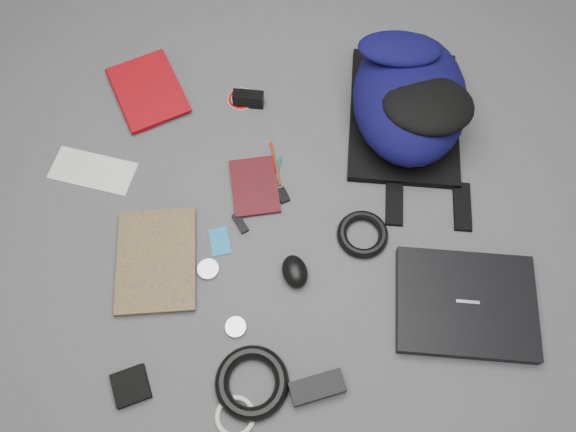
{
  "coord_description": "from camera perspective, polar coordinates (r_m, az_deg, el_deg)",
  "views": [
    {
      "loc": [
        -0.1,
        -0.63,
        1.42
      ],
      "look_at": [
        0.0,
        0.0,
        0.02
      ],
      "focal_mm": 35.0,
      "sensor_mm": 36.0,
      "label": 1
    }
  ],
  "objects": [
    {
      "name": "envelope",
      "position": [
        1.72,
        -19.22,
        4.37
      ],
      "size": [
        0.26,
        0.19,
        0.0
      ],
      "primitive_type": "cube",
      "rotation": [
        0.0,
        0.0,
        -0.4
      ],
      "color": "white",
      "rests_on": "ground"
    },
    {
      "name": "cable_coil",
      "position": [
        1.54,
        7.58,
        -1.86
      ],
      "size": [
        0.17,
        0.17,
        0.03
      ],
      "primitive_type": "torus",
      "rotation": [
        0.0,
        0.0,
        -0.29
      ],
      "color": "black",
      "rests_on": "ground"
    },
    {
      "name": "ground",
      "position": [
        1.56,
        0.0,
        -0.3
      ],
      "size": [
        4.0,
        4.0,
        0.0
      ],
      "primitive_type": "plane",
      "color": "#4F4F51",
      "rests_on": "ground"
    },
    {
      "name": "compact_camera",
      "position": [
        1.74,
        -4.05,
        11.78
      ],
      "size": [
        0.1,
        0.06,
        0.05
      ],
      "primitive_type": "cube",
      "rotation": [
        0.0,
        0.0,
        -0.25
      ],
      "color": "black",
      "rests_on": "ground"
    },
    {
      "name": "sticker_disc",
      "position": [
        1.77,
        -4.78,
        11.76
      ],
      "size": [
        0.1,
        0.1,
        0.0
      ],
      "primitive_type": "cylinder",
      "rotation": [
        0.0,
        0.0,
        0.22
      ],
      "color": "silver",
      "rests_on": "ground"
    },
    {
      "name": "usb_black",
      "position": [
        1.55,
        -4.87,
        -0.73
      ],
      "size": [
        0.04,
        0.07,
        0.01
      ],
      "primitive_type": "cube",
      "rotation": [
        0.0,
        0.0,
        0.36
      ],
      "color": "black",
      "rests_on": "ground"
    },
    {
      "name": "backpack",
      "position": [
        1.67,
        12.25,
        11.73
      ],
      "size": [
        0.46,
        0.57,
        0.21
      ],
      "primitive_type": null,
      "rotation": [
        0.0,
        0.0,
        -0.24
      ],
      "color": "black",
      "rests_on": "ground"
    },
    {
      "name": "laptop",
      "position": [
        1.53,
        17.62,
        -8.49
      ],
      "size": [
        0.41,
        0.35,
        0.04
      ],
      "primitive_type": "cube",
      "rotation": [
        0.0,
        0.0,
        -0.24
      ],
      "color": "black",
      "rests_on": "ground"
    },
    {
      "name": "id_badge",
      "position": [
        1.54,
        -6.94,
        -2.59
      ],
      "size": [
        0.06,
        0.08,
        0.0
      ],
      "primitive_type": "cube",
      "rotation": [
        0.0,
        0.0,
        0.07
      ],
      "color": "#1981C2",
      "rests_on": "ground"
    },
    {
      "name": "power_brick",
      "position": [
        1.42,
        2.98,
        -17.0
      ],
      "size": [
        0.14,
        0.07,
        0.03
      ],
      "primitive_type": "cube",
      "rotation": [
        0.0,
        0.0,
        0.13
      ],
      "color": "black",
      "rests_on": "ground"
    },
    {
      "name": "pen_teal",
      "position": [
        1.61,
        -1.16,
        3.92
      ],
      "size": [
        0.05,
        0.13,
        0.01
      ],
      "primitive_type": "cylinder",
      "rotation": [
        1.57,
        0.0,
        -0.32
      ],
      "color": "#0B6364",
      "rests_on": "ground"
    },
    {
      "name": "comic_book",
      "position": [
        1.57,
        -17.03,
        -4.59
      ],
      "size": [
        0.23,
        0.31,
        0.02
      ],
      "primitive_type": "imported",
      "rotation": [
        0.0,
        0.0,
        -0.08
      ],
      "color": "gold",
      "rests_on": "ground"
    },
    {
      "name": "headphone_left",
      "position": [
        1.51,
        -8.1,
        -5.4
      ],
      "size": [
        0.06,
        0.06,
        0.01
      ],
      "primitive_type": "cylinder",
      "rotation": [
        0.0,
        0.0,
        -0.08
      ],
      "color": "#B7B7BA",
      "rests_on": "ground"
    },
    {
      "name": "key_fob",
      "position": [
        1.58,
        -0.55,
        2.11
      ],
      "size": [
        0.04,
        0.05,
        0.01
      ],
      "primitive_type": "cube",
      "rotation": [
        0.0,
        0.0,
        0.27
      ],
      "color": "black",
      "rests_on": "ground"
    },
    {
      "name": "power_cord_coil",
      "position": [
        1.42,
        -3.68,
        -16.53
      ],
      "size": [
        0.23,
        0.23,
        0.04
      ],
      "primitive_type": "torus",
      "rotation": [
        0.0,
        0.0,
        0.36
      ],
      "color": "black",
      "rests_on": "ground"
    },
    {
      "name": "white_cable_coil",
      "position": [
        1.43,
        -5.38,
        -19.6
      ],
      "size": [
        0.11,
        0.11,
        0.01
      ],
      "primitive_type": "torus",
      "rotation": [
        0.0,
        0.0,
        0.16
      ],
      "color": "white",
      "rests_on": "ground"
    },
    {
      "name": "textbook_red",
      "position": [
        1.81,
        -16.88,
        11.01
      ],
      "size": [
        0.26,
        0.3,
        0.03
      ],
      "primitive_type": "imported",
      "rotation": [
        0.0,
        0.0,
        0.29
      ],
      "color": "maroon",
      "rests_on": "ground"
    },
    {
      "name": "dvd_case",
      "position": [
        1.6,
        -3.41,
        3.02
      ],
      "size": [
        0.13,
        0.18,
        0.01
      ],
      "primitive_type": "cube",
      "rotation": [
        0.0,
        0.0,
        -0.01
      ],
      "color": "#3B0B0F",
      "rests_on": "ground"
    },
    {
      "name": "headphone_right",
      "position": [
        1.46,
        -5.33,
        -11.18
      ],
      "size": [
        0.05,
        0.05,
        0.01
      ],
      "primitive_type": "cylinder",
      "rotation": [
        0.0,
        0.0,
        -0.01
      ],
      "color": "#B6B6B8",
      "rests_on": "ground"
    },
    {
      "name": "pouch",
      "position": [
        1.47,
        -15.67,
        -16.31
      ],
      "size": [
        0.1,
        0.1,
        0.02
      ],
      "primitive_type": "cube",
      "rotation": [
        0.0,
        0.0,
        0.2
      ],
      "color": "black",
      "rests_on": "ground"
    },
    {
      "name": "pen_red",
      "position": [
        1.63,
        -1.3,
        5.34
      ],
      "size": [
        0.01,
        0.15,
        0.01
      ],
      "primitive_type": "cylinder",
      "rotation": [
        1.57,
        0.0,
        0.04
      ],
      "color": "#AA2B0D",
      "rests_on": "ground"
    },
    {
      "name": "mouse",
      "position": [
        1.48,
        0.7,
        -5.66
      ],
      "size": [
        0.08,
        0.1,
        0.05
      ],
      "primitive_type": "ellipsoid",
      "rotation": [
        0.0,
        0.0,
        0.13
      ],
      "color": "black",
      "rests_on": "ground"
    }
  ]
}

